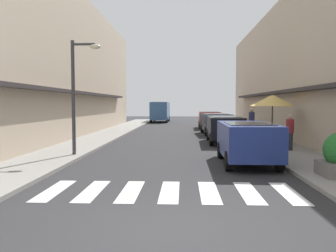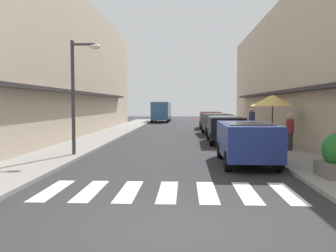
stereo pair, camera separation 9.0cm
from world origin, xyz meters
name	(u,v)px [view 2 (the right image)]	position (x,y,z in m)	size (l,w,h in m)	color
ground_plane	(178,141)	(0.00, 14.89, 0.00)	(81.90, 81.90, 0.00)	#2B2B2D
sidewalk_left	(97,139)	(-4.82, 14.89, 0.06)	(2.38, 52.12, 0.12)	gray
sidewalk_right	(262,140)	(4.82, 14.89, 0.06)	(2.38, 52.12, 0.12)	gray
building_row_left	(40,65)	(-8.51, 15.75, 4.52)	(5.50, 35.50, 9.05)	#C6B299
building_row_right	(323,69)	(8.51, 15.75, 4.17)	(5.50, 35.50, 8.34)	#C6B299
crosswalk	(168,192)	(0.00, 2.68, 0.01)	(6.15, 2.20, 0.01)	silver
parked_car_near	(246,138)	(2.58, 6.80, 0.92)	(1.84, 4.17, 1.47)	navy
parked_car_mid	(225,126)	(2.58, 13.70, 0.92)	(1.87, 4.31, 1.47)	black
parked_car_far	(216,121)	(2.58, 19.20, 0.92)	(1.97, 4.30, 1.47)	black
parked_car_distant	(210,118)	(2.58, 25.41, 0.92)	(1.87, 4.22, 1.47)	maroon
delivery_van	(161,110)	(-2.43, 36.29, 1.41)	(2.10, 5.44, 2.37)	#33598C
street_lamp	(78,84)	(-3.84, 8.17, 2.94)	(1.19, 0.28, 4.51)	#38383D
cafe_umbrella	(273,101)	(4.63, 11.64, 2.30)	(2.15, 2.15, 2.47)	#262626
pedestrian_walking_near	(252,122)	(4.38, 15.54, 1.06)	(0.34, 0.34, 1.77)	#282B33
pedestrian_walking_far	(290,132)	(4.95, 9.80, 0.93)	(0.34, 0.34, 1.56)	#282B33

